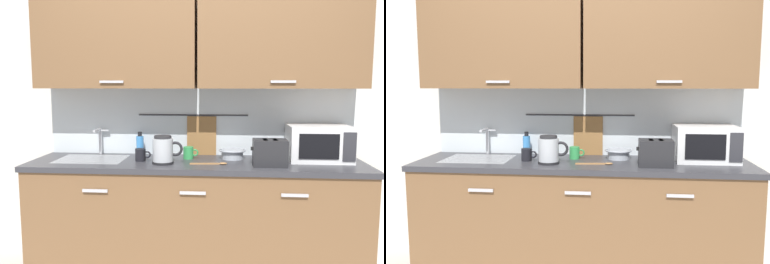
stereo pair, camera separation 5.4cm
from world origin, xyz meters
The scene contains 11 objects.
counter_unit centered at (-0.01, 0.30, 0.46)m, with size 2.53×0.64×0.90m.
back_wall_assembly centered at (0.00, 0.53, 1.52)m, with size 3.70×0.41×2.50m.
sink_faucet centered at (-0.82, 0.53, 1.04)m, with size 0.09×0.17×0.22m.
microwave centered at (0.93, 0.41, 1.04)m, with size 0.46×0.35×0.27m.
electric_kettle centered at (-0.23, 0.19, 1.00)m, with size 0.23×0.16×0.21m.
dish_soap_bottle centered at (-0.48, 0.51, 0.99)m, with size 0.06×0.06×0.20m.
mug_near_sink centered at (-0.42, 0.28, 0.95)m, with size 0.12×0.08×0.09m.
mixing_bowl centered at (0.28, 0.42, 0.94)m, with size 0.21×0.21×0.08m.
toaster centered at (0.54, 0.18, 1.00)m, with size 0.26×0.17×0.19m.
mug_by_kettle centered at (-0.07, 0.40, 0.95)m, with size 0.12×0.08×0.09m.
wooden_spoon centered at (0.13, 0.19, 0.91)m, with size 0.28×0.05×0.01m.
Camera 2 is at (0.26, -2.59, 1.48)m, focal length 36.30 mm.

